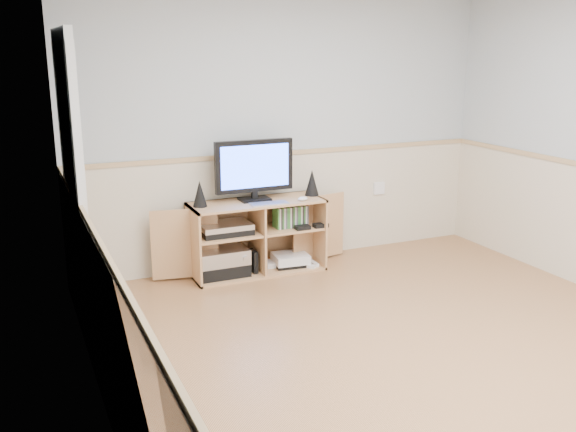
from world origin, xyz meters
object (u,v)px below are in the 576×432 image
object	(u,v)px
keyboard	(269,203)
game_consoles	(289,260)
monitor	(254,168)
media_cabinet	(255,235)

from	to	relation	value
keyboard	game_consoles	world-z (taller)	keyboard
monitor	keyboard	size ratio (longest dim) A/B	2.16
keyboard	monitor	bearing A→B (deg)	110.65
media_cabinet	keyboard	world-z (taller)	keyboard
keyboard	game_consoles	bearing A→B (deg)	30.10
media_cabinet	monitor	bearing A→B (deg)	-90.00
media_cabinet	game_consoles	xyz separation A→B (m)	(0.31, -0.07, -0.26)
media_cabinet	keyboard	bearing A→B (deg)	-72.43
media_cabinet	keyboard	distance (m)	0.38
media_cabinet	monitor	world-z (taller)	monitor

